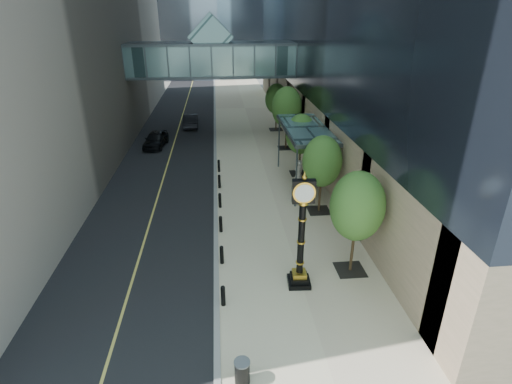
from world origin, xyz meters
The scene contains 13 objects.
ground centered at (0.00, 0.00, 0.00)m, with size 320.00×320.00×0.00m, color gray.
road centered at (-7.00, 40.00, 0.01)m, with size 8.00×180.00×0.02m, color black.
sidewalk centered at (1.00, 40.00, 0.03)m, with size 8.00×180.00×0.06m, color beige.
curb centered at (-3.00, 40.00, 0.04)m, with size 0.25×180.00×0.07m, color gray.
skywalk centered at (-3.00, 28.00, 7.71)m, with size 17.00×4.20×5.80m.
entrance_canopy centered at (3.48, 14.00, 4.19)m, with size 3.00×8.00×4.38m.
bollard_row centered at (-2.70, 9.00, 0.51)m, with size 0.20×16.20×0.90m.
street_trees centered at (3.60, 16.12, 3.54)m, with size 2.76×28.46×5.68m.
street_clock centered at (0.85, 2.14, 2.45)m, with size 1.10×1.10×5.51m.
trash_bin centered at (-2.14, -3.06, 0.51)m, with size 0.52×0.52×0.90m, color black.
pedestrian centered at (3.06, 13.75, 1.03)m, with size 0.71×0.47×1.95m, color beige.
car_near centered at (-8.56, 24.27, 0.75)m, with size 1.72×4.28×1.46m, color black.
car_far centered at (-5.66, 31.26, 0.75)m, with size 1.54×4.41×1.45m, color black.
Camera 1 is at (-2.62, -12.89, 11.71)m, focal length 28.00 mm.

